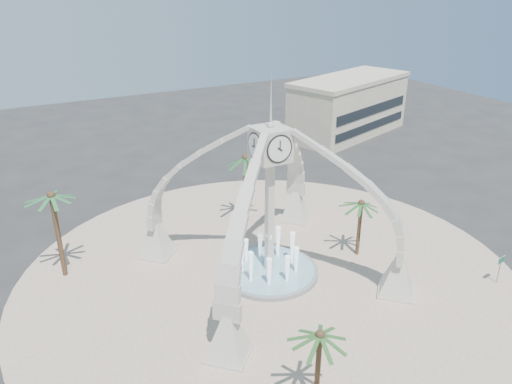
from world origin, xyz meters
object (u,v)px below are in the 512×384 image
clock_tower (270,201)px  palm_north (245,159)px  palm_west (51,197)px  palm_south (320,336)px  fountain (269,270)px  palm_east (361,204)px  street_sign (501,264)px

clock_tower → palm_north: bearing=73.8°
palm_west → palm_south: (10.17, -20.65, -2.10)m
palm_north → fountain: bearing=-106.2°
palm_east → street_sign: bearing=-52.1°
fountain → palm_west: 17.80m
fountain → palm_west: (-14.61, 7.69, 6.66)m
palm_east → palm_south: palm_east is taller
palm_east → street_sign: size_ratio=2.23×
palm_east → clock_tower: bearing=172.5°
palm_south → fountain: bearing=71.1°
palm_west → street_sign: 34.84m
palm_west → fountain: bearing=-27.8°
palm_west → palm_north: palm_west is taller
clock_tower → palm_north: clock_tower is taller
palm_west → palm_east: bearing=-21.0°
fountain → palm_east: (8.21, -1.08, 4.59)m
palm_west → palm_north: (17.26, 1.42, -0.34)m
clock_tower → palm_east: bearing=-7.5°
palm_east → street_sign: palm_east is taller
clock_tower → palm_east: 8.44m
fountain → palm_north: palm_north is taller
palm_north → street_sign: 23.16m
clock_tower → palm_east: clock_tower is taller
fountain → palm_north: (2.65, 9.11, 6.31)m
palm_south → street_sign: palm_south is taller
clock_tower → street_sign: clock_tower is taller
palm_east → palm_north: palm_north is taller
palm_west → street_sign: palm_west is taller
fountain → palm_west: palm_west is taller
street_sign → palm_west: bearing=142.0°
palm_north → street_sign: (12.40, -18.96, -4.81)m
palm_west → palm_south: bearing=-63.8°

